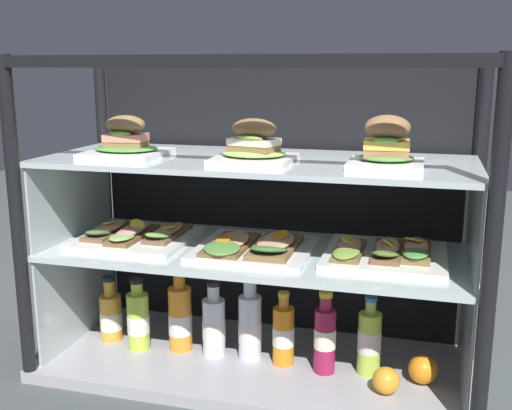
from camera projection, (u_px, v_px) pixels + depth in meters
name	position (u px, v px, depth m)	size (l,w,h in m)	color
ground_plane	(256.00, 372.00, 1.79)	(6.00, 6.00, 0.02)	#434948
case_base_deck	(256.00, 363.00, 1.79)	(1.21, 0.51, 0.03)	#A3A2A9
case_frame	(267.00, 197.00, 1.80)	(1.21, 0.51, 0.89)	black
riser_lower_tier	(256.00, 308.00, 1.75)	(1.14, 0.43, 0.31)	silver
shelf_lower_glass	(256.00, 252.00, 1.72)	(1.15, 0.45, 0.01)	silver
riser_upper_tier	(256.00, 208.00, 1.69)	(1.14, 0.43, 0.24)	silver
shelf_upper_glass	(256.00, 161.00, 1.66)	(1.15, 0.45, 0.01)	silver
plated_roll_sandwich_near_left_corner	(126.00, 143.00, 1.69)	(0.21, 0.21, 0.11)	white
plated_roll_sandwich_mid_left	(254.00, 147.00, 1.59)	(0.20, 0.20, 0.11)	white
plated_roll_sandwich_near_right_corner	(387.00, 147.00, 1.51)	(0.18, 0.18, 0.13)	white
open_sandwich_tray_center	(136.00, 235.00, 1.80)	(0.32, 0.31, 0.06)	white
open_sandwich_tray_near_right_corner	(255.00, 246.00, 1.69)	(0.32, 0.32, 0.06)	white
open_sandwich_tray_far_right	(385.00, 252.00, 1.63)	(0.32, 0.31, 0.06)	white
juice_bottle_back_right	(111.00, 316.00, 1.89)	(0.07, 0.07, 0.20)	gold
juice_bottle_tucked_behind	(138.00, 320.00, 1.83)	(0.07, 0.07, 0.22)	#B9D643
juice_bottle_front_left_end	(180.00, 318.00, 1.82)	(0.07, 0.07, 0.25)	orange
juice_bottle_back_center	(214.00, 326.00, 1.79)	(0.07, 0.07, 0.22)	white
juice_bottle_back_left	(250.00, 326.00, 1.77)	(0.07, 0.07, 0.24)	white
juice_bottle_front_second	(283.00, 334.00, 1.74)	(0.06, 0.06, 0.21)	orange
juice_bottle_near_post	(325.00, 337.00, 1.69)	(0.06, 0.06, 0.23)	#9A1A46
juice_bottle_front_middle	(369.00, 341.00, 1.68)	(0.06, 0.06, 0.22)	#B1D546
orange_fruit_beside_bottles	(423.00, 369.00, 1.64)	(0.08, 0.08, 0.08)	orange
orange_fruit_near_left_post	(386.00, 381.00, 1.59)	(0.07, 0.07, 0.07)	orange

